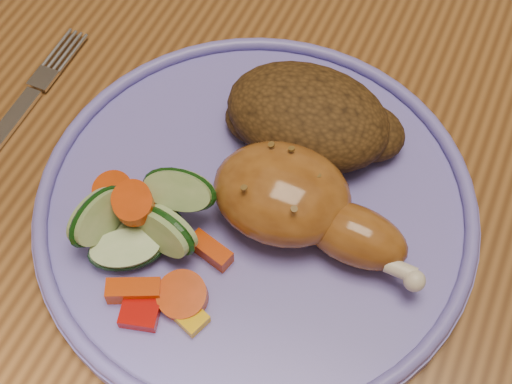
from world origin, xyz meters
TOP-DOWN VIEW (x-y plane):
  - dining_table at (0.00, 0.00)m, footprint 0.90×1.40m
  - plate at (-0.08, -0.11)m, footprint 0.30×0.30m
  - plate_rim at (-0.08, -0.11)m, footprint 0.30×0.30m
  - chicken_leg at (-0.05, -0.11)m, footprint 0.15×0.08m
  - rice_pilaf at (-0.07, -0.04)m, footprint 0.13×0.09m
  - vegetable_pile at (-0.14, -0.16)m, footprint 0.11×0.11m
  - fork at (-0.28, -0.11)m, footprint 0.02×0.16m

SIDE VIEW (x-z plane):
  - dining_table at x=0.00m, z-range 0.29..1.04m
  - fork at x=-0.28m, z-range 0.75..0.76m
  - plate at x=-0.08m, z-range 0.75..0.76m
  - plate_rim at x=-0.08m, z-range 0.76..0.77m
  - vegetable_pile at x=-0.14m, z-range 0.75..0.81m
  - rice_pilaf at x=-0.07m, z-range 0.76..0.81m
  - chicken_leg at x=-0.05m, z-range 0.76..0.81m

